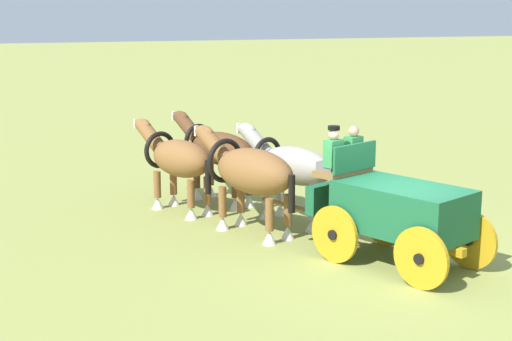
% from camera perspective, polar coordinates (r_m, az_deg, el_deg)
% --- Properties ---
extents(ground_plane, '(220.00, 220.00, 0.00)m').
position_cam_1_polar(ground_plane, '(15.14, 10.75, -6.97)').
color(ground_plane, olive).
extents(show_wagon, '(5.38, 2.79, 2.60)m').
position_cam_1_polar(show_wagon, '(14.93, 10.33, -2.80)').
color(show_wagon, '#195B38').
rests_on(show_wagon, ground).
extents(draft_horse_rear_near, '(3.11, 1.71, 2.24)m').
position_cam_1_polar(draft_horse_rear_near, '(16.61, -0.42, -0.15)').
color(draft_horse_rear_near, brown).
rests_on(draft_horse_rear_near, ground).
extents(draft_horse_rear_off, '(3.04, 1.63, 2.17)m').
position_cam_1_polar(draft_horse_rear_off, '(17.53, 2.66, 0.25)').
color(draft_horse_rear_off, '#9E998E').
rests_on(draft_horse_rear_off, ground).
extents(draft_horse_lead_near, '(2.88, 1.58, 2.15)m').
position_cam_1_polar(draft_horse_lead_near, '(18.60, -5.89, 0.81)').
color(draft_horse_lead_near, brown).
rests_on(draft_horse_lead_near, ground).
extents(draft_horse_lead_off, '(3.07, 1.63, 2.22)m').
position_cam_1_polar(draft_horse_lead_off, '(19.39, -2.86, 1.50)').
color(draft_horse_lead_off, brown).
rests_on(draft_horse_lead_off, ground).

